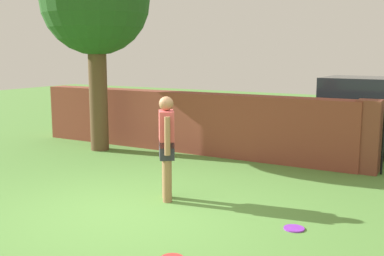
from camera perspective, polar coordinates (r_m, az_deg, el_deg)
The scene contains 6 objects.
ground_plane at distance 6.86m, azimuth -7.58°, elevation -10.23°, with size 40.00×40.00×0.00m, color #568C3D.
brick_wall at distance 10.81m, azimuth -1.07°, elevation 0.77°, with size 7.93×0.50×1.37m, color brown.
tree at distance 11.08m, azimuth -11.72°, elevation 14.71°, with size 2.46×2.46×4.66m.
person at distance 7.17m, azimuth -3.12°, elevation -1.88°, with size 0.39×0.46×1.62m.
car at distance 11.27m, azimuth 20.81°, elevation 1.42°, with size 4.27×2.06×1.72m.
frisbee_purple at distance 6.36m, azimuth 12.36°, elevation -11.89°, with size 0.27×0.27×0.02m, color purple.
Camera 1 is at (3.93, -5.15, 2.28)m, focal length 43.68 mm.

